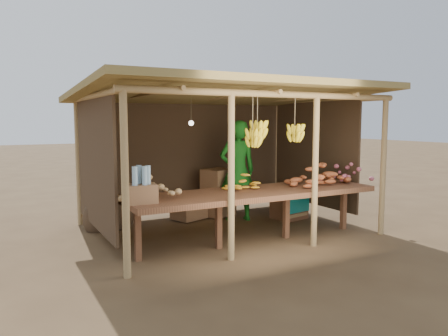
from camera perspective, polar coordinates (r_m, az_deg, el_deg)
name	(u,v)px	position (r m, az deg, el deg)	size (l,w,h in m)	color
ground	(224,229)	(7.52, 0.00, -7.98)	(60.00, 60.00, 0.00)	brown
stall_structure	(221,116)	(7.37, -0.34, 6.86)	(4.70, 3.50, 2.43)	tan
counter	(254,195)	(6.56, 3.94, -3.50)	(3.90, 1.05, 0.80)	brown
potato_heap	(150,186)	(5.86, -9.70, -2.36)	(0.88, 0.53, 0.36)	tan
sweet_potato_heap	(320,173)	(7.33, 12.39, -0.70)	(1.07, 0.64, 0.36)	#B4592E
onion_heap	(346,171)	(7.75, 15.66, -0.43)	(0.81, 0.48, 0.36)	#BC5B6E
banana_pile	(245,179)	(6.58, 2.81, -1.41)	(0.51, 0.31, 0.34)	yellow
tomato_basin	(140,192)	(6.05, -10.95, -3.12)	(0.35, 0.35, 0.18)	navy
bottle_box	(141,189)	(5.64, -10.84, -2.67)	(0.39, 0.31, 0.48)	brown
vendor	(237,171)	(8.02, 1.77, -0.37)	(0.67, 0.44, 1.85)	#186C1A
tarp_crate	(289,202)	(8.35, 8.50, -4.46)	(0.72, 0.65, 0.75)	brown
carton_stack	(209,197)	(8.32, -2.01, -3.80)	(1.30, 0.62, 0.90)	brown
burlap_sacks	(109,214)	(7.69, -14.84, -5.84)	(0.86, 0.45, 0.61)	#473220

